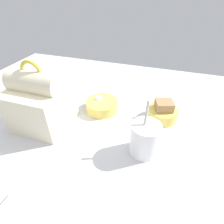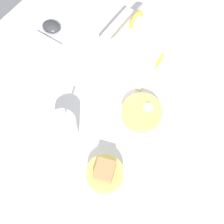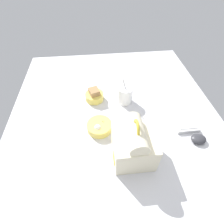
{
  "view_description": "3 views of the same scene",
  "coord_description": "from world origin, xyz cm",
  "px_view_note": "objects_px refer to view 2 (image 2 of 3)",
  "views": [
    {
      "loc": [
        -16.53,
        41.58,
        41.25
      ],
      "look_at": [
        -2.36,
        -1.75,
        7.0
      ],
      "focal_mm": 28.0,
      "sensor_mm": 36.0,
      "label": 1
    },
    {
      "loc": [
        -37.18,
        -25.18,
        88.03
      ],
      "look_at": [
        -2.36,
        -1.75,
        7.0
      ],
      "focal_mm": 50.0,
      "sensor_mm": 36.0,
      "label": 2
    },
    {
      "loc": [
        57.01,
        -8.18,
        70.36
      ],
      "look_at": [
        -2.36,
        -1.75,
        7.0
      ],
      "focal_mm": 28.0,
      "sensor_mm": 36.0,
      "label": 3
    }
  ],
  "objects_px": {
    "soup_cup": "(63,128)",
    "computer_mouse": "(51,27)",
    "keyboard": "(16,72)",
    "lunch_bag": "(134,46)",
    "bento_bowl_snacks": "(142,112)",
    "bento_bowl_sandwich": "(105,174)"
  },
  "relations": [
    {
      "from": "soup_cup",
      "to": "lunch_bag",
      "type": "bearing_deg",
      "value": -3.56
    },
    {
      "from": "bento_bowl_sandwich",
      "to": "lunch_bag",
      "type": "bearing_deg",
      "value": 21.37
    },
    {
      "from": "keyboard",
      "to": "bento_bowl_sandwich",
      "type": "bearing_deg",
      "value": -105.63
    },
    {
      "from": "soup_cup",
      "to": "computer_mouse",
      "type": "distance_m",
      "value": 0.42
    },
    {
      "from": "computer_mouse",
      "to": "keyboard",
      "type": "bearing_deg",
      "value": -173.68
    },
    {
      "from": "lunch_bag",
      "to": "soup_cup",
      "type": "height_order",
      "value": "lunch_bag"
    },
    {
      "from": "keyboard",
      "to": "soup_cup",
      "type": "xyz_separation_m",
      "value": [
        -0.09,
        -0.27,
        0.04
      ]
    },
    {
      "from": "bento_bowl_snacks",
      "to": "computer_mouse",
      "type": "height_order",
      "value": "bento_bowl_snacks"
    },
    {
      "from": "bento_bowl_sandwich",
      "to": "computer_mouse",
      "type": "distance_m",
      "value": 0.57
    },
    {
      "from": "bento_bowl_sandwich",
      "to": "bento_bowl_snacks",
      "type": "height_order",
      "value": "bento_bowl_sandwich"
    },
    {
      "from": "keyboard",
      "to": "bento_bowl_snacks",
      "type": "relative_size",
      "value": 2.81
    },
    {
      "from": "keyboard",
      "to": "bento_bowl_snacks",
      "type": "height_order",
      "value": "bento_bowl_snacks"
    },
    {
      "from": "keyboard",
      "to": "bento_bowl_snacks",
      "type": "bearing_deg",
      "value": -77.16
    },
    {
      "from": "soup_cup",
      "to": "bento_bowl_snacks",
      "type": "distance_m",
      "value": 0.24
    },
    {
      "from": "lunch_bag",
      "to": "bento_bowl_sandwich",
      "type": "height_order",
      "value": "lunch_bag"
    },
    {
      "from": "soup_cup",
      "to": "bento_bowl_snacks",
      "type": "height_order",
      "value": "soup_cup"
    },
    {
      "from": "soup_cup",
      "to": "computer_mouse",
      "type": "xyz_separation_m",
      "value": [
        0.3,
        0.3,
        -0.04
      ]
    },
    {
      "from": "keyboard",
      "to": "bento_bowl_snacks",
      "type": "xyz_separation_m",
      "value": [
        0.1,
        -0.43,
        0.01
      ]
    },
    {
      "from": "soup_cup",
      "to": "bento_bowl_sandwich",
      "type": "xyz_separation_m",
      "value": [
        -0.04,
        -0.17,
        -0.02
      ]
    },
    {
      "from": "lunch_bag",
      "to": "computer_mouse",
      "type": "height_order",
      "value": "lunch_bag"
    },
    {
      "from": "bento_bowl_sandwich",
      "to": "computer_mouse",
      "type": "relative_size",
      "value": 1.49
    },
    {
      "from": "lunch_bag",
      "to": "soup_cup",
      "type": "bearing_deg",
      "value": 176.44
    }
  ]
}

